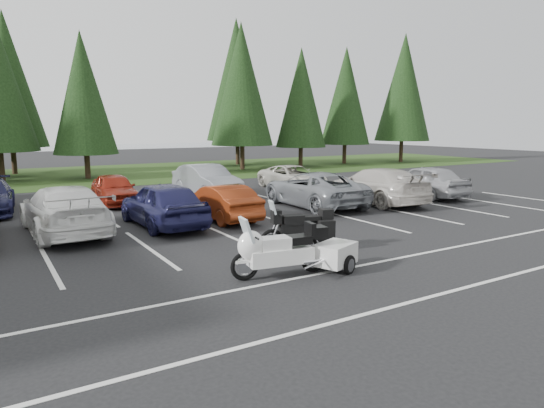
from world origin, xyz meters
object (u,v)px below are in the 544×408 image
Objects in this scene: cargo_trailer at (335,257)px; adventure_motorcycle at (298,225)px; car_near_5 at (221,202)px; car_far_3 at (207,181)px; car_near_6 at (314,189)px; car_near_8 at (425,181)px; car_near_4 at (163,204)px; car_near_3 at (64,210)px; car_far_4 at (293,177)px; car_far_2 at (114,189)px; car_near_7 at (376,186)px; touring_motorcycle at (280,245)px.

adventure_motorcycle is (0.27, 2.02, 0.41)m from cargo_trailer.
car_near_5 is 0.84× the size of car_far_3.
car_near_8 is (6.43, -0.56, 0.03)m from car_near_6.
adventure_motorcycle is (-2.12, -11.24, -0.03)m from car_far_3.
car_near_5 reaches higher than cargo_trailer.
car_near_8 reaches higher than car_near_6.
adventure_motorcycle is (-0.15, -5.39, 0.09)m from car_near_5.
cargo_trailer is (1.88, -7.37, -0.46)m from car_near_4.
car_near_3 is 1.17× the size of car_near_4.
car_near_4 is at bearing -148.03° from car_far_4.
car_far_2 is at bearing -178.96° from car_far_4.
car_far_3 is (4.27, 5.89, -0.01)m from car_near_4.
car_near_6 is 3.11m from car_near_7.
car_near_5 is 1.00× the size of car_far_2.
car_far_3 is 1.93× the size of adventure_motorcycle.
touring_motorcycle is 2.39m from adventure_motorcycle.
car_near_3 reaches higher than car_far_4.
car_near_3 reaches higher than car_far_2.
car_near_5 is 5.40m from adventure_motorcycle.
car_near_5 is at bearing -112.21° from car_far_3.
car_near_4 is 13.51m from car_near_8.
car_far_2 is (-0.29, 5.83, -0.11)m from car_near_4.
car_near_3 is 7.90m from adventure_motorcycle.
car_near_4 is at bearing 103.26° from touring_motorcycle.
car_near_3 is at bearing 125.32° from touring_motorcycle.
car_near_3 is 1.36× the size of car_far_2.
car_near_8 is at bearing 10.82° from cargo_trailer.
touring_motorcycle is (-3.80, -12.93, -0.05)m from car_far_3.
cargo_trailer is at bearing 36.00° from car_near_8.
car_near_6 is at bearing -32.68° from car_far_2.
car_near_3 is at bearing 2.69° from car_near_6.
car_near_7 is 1.18× the size of car_far_4.
car_near_4 reaches higher than car_far_3.
car_near_4 reaches higher than touring_motorcycle.
cargo_trailer is at bearing 58.79° from car_near_6.
car_far_4 is 13.62m from adventure_motorcycle.
car_far_4 is at bearing -149.92° from car_near_4.
car_near_8 is 12.60m from adventure_motorcycle.
car_near_4 is 1.89× the size of adventure_motorcycle.
car_near_4 is 11.34m from car_far_4.
car_near_3 is 1.19× the size of car_near_8.
car_near_6 is 7.77m from adventure_motorcycle.
car_near_6 reaches higher than cargo_trailer.
adventure_motorcycle reaches higher than car_far_2.
car_near_4 is 0.85× the size of car_near_7.
car_near_7 reaches higher than adventure_motorcycle.
cargo_trailer is at bearing 84.53° from car_near_5.
car_near_6 is 1.15× the size of car_far_3.
car_far_3 is (-2.81, 5.23, 0.03)m from car_near_6.
car_far_4 reaches higher than cargo_trailer.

